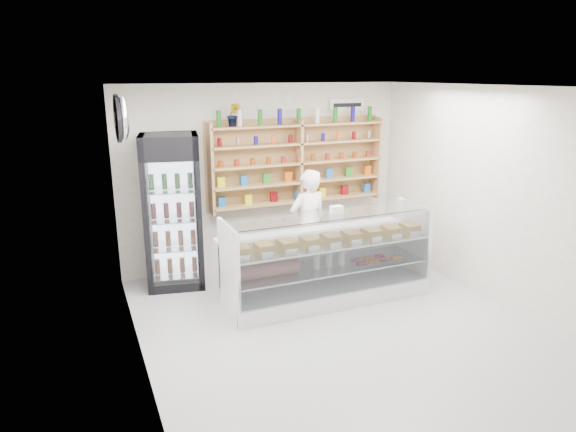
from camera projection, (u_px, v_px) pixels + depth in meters
name	position (u px, v px, depth m)	size (l,w,h in m)	color
room	(343.00, 215.00, 5.74)	(5.00, 5.00, 5.00)	#AAA9AE
display_counter	(327.00, 275.00, 6.85)	(2.75, 0.82, 1.20)	white
shop_worker	(308.00, 225.00, 7.42)	(0.60, 0.39, 1.63)	white
drinks_cooler	(173.00, 211.00, 7.16)	(0.91, 0.89, 2.15)	black
wall_shelving	(299.00, 163.00, 7.96)	(2.84, 0.28, 1.33)	#AB7D51
potted_plant	(234.00, 115.00, 7.36)	(0.19, 0.15, 0.34)	#1E6626
security_mirror	(122.00, 119.00, 5.71)	(0.15, 0.50, 0.50)	silver
wall_sign	(347.00, 105.00, 8.18)	(0.62, 0.03, 0.20)	white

